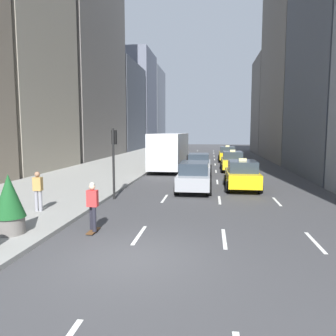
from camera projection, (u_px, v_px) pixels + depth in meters
ground_plane at (131, 258)px, 8.94m from camera, size 160.00×160.00×0.00m
sidewalk_left at (128, 162)px, 36.44m from camera, size 8.00×66.00×0.15m
lane_markings at (216, 168)px, 31.26m from camera, size 5.72×56.00×0.01m
building_row_left at (100, 58)px, 47.35m from camera, size 6.00×85.66×37.18m
taxi_lead at (227, 154)px, 37.43m from camera, size 2.02×4.40×1.87m
taxi_second at (242, 175)px, 19.53m from camera, size 2.02×4.40×1.87m
taxi_third at (232, 161)px, 28.50m from camera, size 2.02×4.40×1.87m
sedan_black_near at (199, 164)px, 26.24m from camera, size 2.02×4.43×1.69m
sedan_silver_behind at (194, 176)px, 19.05m from camera, size 2.02×4.90×1.70m
city_bus at (171, 149)px, 30.71m from camera, size 2.80×11.61×3.25m
skateboarder at (93, 205)px, 11.13m from camera, size 0.36×0.80×1.75m
planter_with_shrub at (9, 203)px, 10.50m from camera, size 1.00×1.00×1.95m
pedestrian_near_curb at (38, 189)px, 13.53m from camera, size 0.36×0.22×1.65m
traffic_light_pole at (114, 152)px, 16.58m from camera, size 0.24×0.42×3.60m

